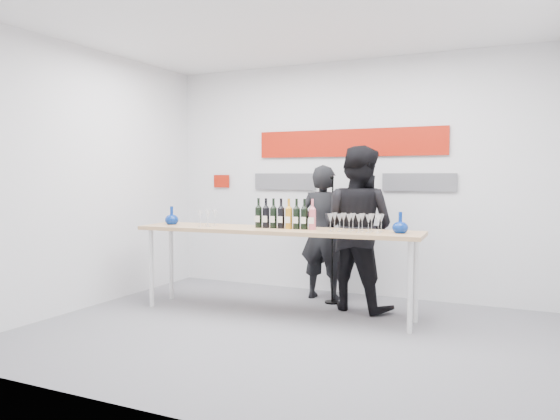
{
  "coord_description": "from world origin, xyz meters",
  "views": [
    {
      "loc": [
        2.22,
        -4.75,
        1.54
      ],
      "look_at": [
        -0.37,
        0.71,
        1.15
      ],
      "focal_mm": 35.0,
      "sensor_mm": 36.0,
      "label": 1
    }
  ],
  "objects_px": {
    "presenter_right": "(357,228)",
    "mic_stand": "(332,265)",
    "presenter_left": "(323,232)",
    "tasting_table": "(276,235)"
  },
  "relations": [
    {
      "from": "presenter_right",
      "to": "mic_stand",
      "type": "relative_size",
      "value": 1.22
    },
    {
      "from": "presenter_left",
      "to": "mic_stand",
      "type": "distance_m",
      "value": 0.45
    },
    {
      "from": "presenter_left",
      "to": "mic_stand",
      "type": "height_order",
      "value": "presenter_left"
    },
    {
      "from": "mic_stand",
      "to": "presenter_right",
      "type": "bearing_deg",
      "value": -30.31
    },
    {
      "from": "tasting_table",
      "to": "mic_stand",
      "type": "distance_m",
      "value": 0.94
    },
    {
      "from": "mic_stand",
      "to": "presenter_left",
      "type": "bearing_deg",
      "value": 127.62
    },
    {
      "from": "presenter_left",
      "to": "presenter_right",
      "type": "bearing_deg",
      "value": 147.99
    },
    {
      "from": "tasting_table",
      "to": "presenter_left",
      "type": "relative_size",
      "value": 1.93
    },
    {
      "from": "presenter_right",
      "to": "presenter_left",
      "type": "bearing_deg",
      "value": -18.34
    },
    {
      "from": "tasting_table",
      "to": "presenter_right",
      "type": "bearing_deg",
      "value": 35.67
    }
  ]
}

